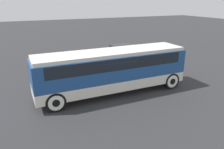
{
  "coord_description": "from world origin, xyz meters",
  "views": [
    {
      "loc": [
        -5.87,
        -12.76,
        6.2
      ],
      "look_at": [
        0.0,
        0.0,
        1.35
      ],
      "focal_mm": 35.0,
      "sensor_mm": 36.0,
      "label": 1
    }
  ],
  "objects_px": {
    "parked_car_mid": "(72,59)",
    "parked_car_far": "(119,57)",
    "tour_bus": "(113,68)",
    "parked_car_near": "(122,50)"
  },
  "relations": [
    {
      "from": "parked_car_mid",
      "to": "parked_car_far",
      "type": "xyz_separation_m",
      "value": [
        4.47,
        -1.31,
        0.04
      ]
    },
    {
      "from": "tour_bus",
      "to": "parked_car_near",
      "type": "distance_m",
      "value": 10.68
    },
    {
      "from": "tour_bus",
      "to": "parked_car_far",
      "type": "xyz_separation_m",
      "value": [
        3.51,
        6.14,
        -1.11
      ]
    },
    {
      "from": "parked_car_near",
      "to": "parked_car_mid",
      "type": "bearing_deg",
      "value": -165.39
    },
    {
      "from": "parked_car_near",
      "to": "parked_car_far",
      "type": "bearing_deg",
      "value": -122.77
    },
    {
      "from": "parked_car_mid",
      "to": "parked_car_far",
      "type": "height_order",
      "value": "parked_car_far"
    },
    {
      "from": "parked_car_mid",
      "to": "parked_car_near",
      "type": "bearing_deg",
      "value": 14.61
    },
    {
      "from": "parked_car_near",
      "to": "parked_car_far",
      "type": "relative_size",
      "value": 0.99
    },
    {
      "from": "parked_car_near",
      "to": "parked_car_far",
      "type": "xyz_separation_m",
      "value": [
        -1.92,
        -2.98,
        0.08
      ]
    },
    {
      "from": "tour_bus",
      "to": "parked_car_mid",
      "type": "relative_size",
      "value": 2.47
    }
  ]
}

